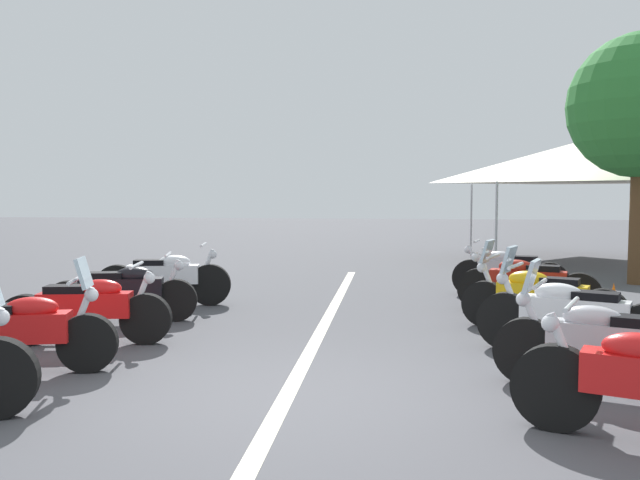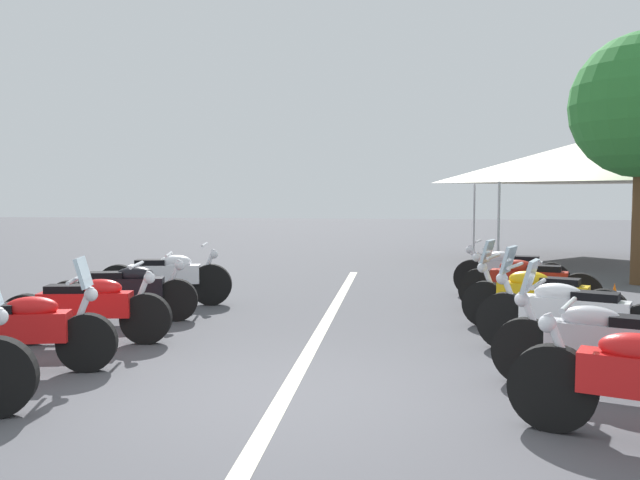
{
  "view_description": "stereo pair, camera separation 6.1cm",
  "coord_description": "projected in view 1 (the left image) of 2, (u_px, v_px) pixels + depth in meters",
  "views": [
    {
      "loc": [
        -5.71,
        -0.96,
        1.86
      ],
      "look_at": [
        2.86,
        0.0,
        1.23
      ],
      "focal_mm": 37.15,
      "sensor_mm": 36.0,
      "label": 1
    },
    {
      "loc": [
        -5.71,
        -1.02,
        1.86
      ],
      "look_at": [
        2.86,
        0.0,
        1.23
      ],
      "focal_mm": 37.15,
      "sensor_mm": 36.0,
      "label": 2
    }
  ],
  "objects": [
    {
      "name": "motorcycle_right_row_4",
      "position": [
        526.0,
        283.0,
        10.13
      ],
      "size": [
        0.89,
        2.09,
        1.01
      ],
      "rotation": [
        0.0,
        0.0,
        1.29
      ],
      "color": "black",
      "rests_on": "ground_plane"
    },
    {
      "name": "traffic_cone_2",
      "position": [
        613.0,
        306.0,
        9.09
      ],
      "size": [
        0.36,
        0.36,
        0.61
      ],
      "color": "orange",
      "rests_on": "ground_plane"
    },
    {
      "name": "motorcycle_right_row_5",
      "position": [
        509.0,
        272.0,
        11.61
      ],
      "size": [
        0.84,
        1.97,
        1.0
      ],
      "rotation": [
        0.0,
        0.0,
        1.31
      ],
      "color": "black",
      "rests_on": "ground_plane"
    },
    {
      "name": "motorcycle_left_row_2",
      "position": [
        87.0,
        308.0,
        8.02
      ],
      "size": [
        0.65,
        2.06,
        0.99
      ],
      "rotation": [
        0.0,
        0.0,
        -1.41
      ],
      "color": "black",
      "rests_on": "ground_plane"
    },
    {
      "name": "motorcycle_right_row_2",
      "position": [
        571.0,
        315.0,
        7.43
      ],
      "size": [
        1.07,
        2.06,
        1.23
      ],
      "rotation": [
        0.0,
        0.0,
        1.15
      ],
      "color": "black",
      "rests_on": "ground_plane"
    },
    {
      "name": "ground_plane",
      "position": [
        284.0,
        400.0,
        5.9
      ],
      "size": [
        80.0,
        80.0,
        0.0
      ],
      "primitive_type": "plane",
      "color": "#4C4C51"
    },
    {
      "name": "motorcycle_right_row_1",
      "position": [
        609.0,
        344.0,
        6.04
      ],
      "size": [
        1.0,
        2.05,
        1.21
      ],
      "rotation": [
        0.0,
        0.0,
        1.2
      ],
      "color": "black",
      "rests_on": "ground_plane"
    },
    {
      "name": "lane_centre_stripe",
      "position": [
        318.0,
        337.0,
        8.46
      ],
      "size": [
        13.77,
        0.16,
        0.01
      ],
      "primitive_type": "cube",
      "color": "beige",
      "rests_on": "ground_plane"
    },
    {
      "name": "motorcycle_left_row_4",
      "position": [
        165.0,
        277.0,
        10.78
      ],
      "size": [
        0.67,
        2.17,
        1.02
      ],
      "rotation": [
        0.0,
        0.0,
        -1.4
      ],
      "color": "black",
      "rests_on": "ground_plane"
    },
    {
      "name": "motorcycle_left_row_1",
      "position": [
        18.0,
        330.0,
        6.71
      ],
      "size": [
        0.76,
        2.01,
        1.19
      ],
      "rotation": [
        0.0,
        0.0,
        -1.33
      ],
      "color": "black",
      "rests_on": "ground_plane"
    },
    {
      "name": "motorcycle_right_row_3",
      "position": [
        539.0,
        297.0,
        8.77
      ],
      "size": [
        1.03,
        2.04,
        1.21
      ],
      "rotation": [
        0.0,
        0.0,
        1.18
      ],
      "color": "black",
      "rests_on": "ground_plane"
    },
    {
      "name": "motorcycle_left_row_3",
      "position": [
        123.0,
        291.0,
        9.4
      ],
      "size": [
        0.77,
        2.09,
        0.98
      ],
      "rotation": [
        0.0,
        0.0,
        -1.34
      ],
      "color": "black",
      "rests_on": "ground_plane"
    },
    {
      "name": "event_tent",
      "position": [
        580.0,
        162.0,
        17.55
      ],
      "size": [
        5.62,
        5.62,
        3.2
      ],
      "color": "beige",
      "rests_on": "ground_plane"
    }
  ]
}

